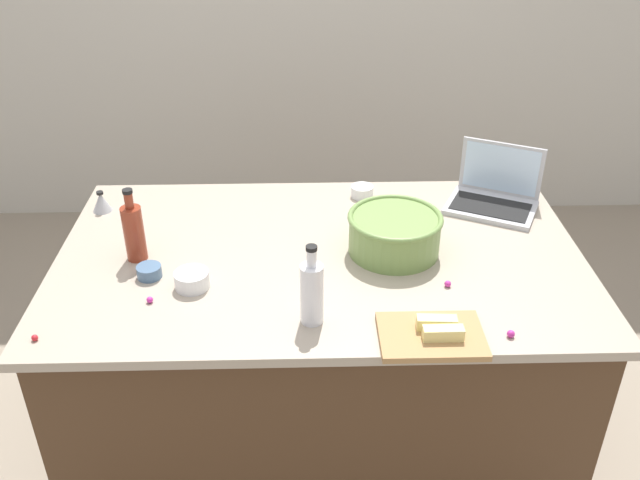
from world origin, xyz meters
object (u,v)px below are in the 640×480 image
at_px(butter_stick_right, 437,323).
at_px(cutting_board, 431,336).
at_px(ramekin_medium, 362,191).
at_px(bottle_vinegar, 312,292).
at_px(ramekin_wide, 149,272).
at_px(laptop, 494,194).
at_px(bottle_soy, 134,231).
at_px(butter_stick_left, 443,333).
at_px(kitchen_timer, 101,202).
at_px(mixing_bowl_large, 394,233).
at_px(ramekin_small, 192,280).

bearing_deg(butter_stick_right, cutting_board, -126.24).
bearing_deg(ramekin_medium, bottle_vinegar, -104.93).
bearing_deg(ramekin_wide, laptop, 20.35).
xyz_separation_m(bottle_soy, ramekin_wide, (0.06, -0.11, -0.08)).
bearing_deg(butter_stick_left, cutting_board, 139.15).
height_order(butter_stick_left, kitchen_timer, kitchen_timer).
height_order(laptop, bottle_soy, bottle_soy).
height_order(mixing_bowl_large, ramekin_medium, mixing_bowl_large).
xyz_separation_m(laptop, ramekin_wide, (-1.18, -0.44, -0.03)).
distance_m(mixing_bowl_large, bottle_vinegar, 0.46).
height_order(cutting_board, ramekin_medium, ramekin_medium).
xyz_separation_m(ramekin_small, ramekin_wide, (-0.14, 0.06, -0.01)).
distance_m(bottle_soy, ramekin_medium, 0.87).
relative_size(butter_stick_left, ramekin_small, 1.05).
bearing_deg(ramekin_medium, kitchen_timer, -174.81).
bearing_deg(butter_stick_right, bottle_soy, 155.35).
xyz_separation_m(mixing_bowl_large, bottle_soy, (-0.83, -0.02, 0.03)).
xyz_separation_m(butter_stick_left, kitchen_timer, (-1.10, 0.79, -0.00)).
height_order(bottle_vinegar, bottle_soy, bottle_soy).
bearing_deg(ramekin_small, butter_stick_right, -19.14).
distance_m(laptop, butter_stick_right, 0.81).
relative_size(laptop, bottle_vinegar, 1.52).
relative_size(ramekin_small, ramekin_medium, 1.25).
xyz_separation_m(bottle_vinegar, ramekin_small, (-0.36, 0.18, -0.07)).
distance_m(mixing_bowl_large, butter_stick_left, 0.48).
bearing_deg(bottle_soy, ramekin_wide, -61.90).
bearing_deg(bottle_vinegar, butter_stick_left, -17.71).
height_order(ramekin_wide, kitchen_timer, kitchen_timer).
relative_size(cutting_board, kitchen_timer, 3.72).
height_order(ramekin_small, kitchen_timer, kitchen_timer).
distance_m(mixing_bowl_large, ramekin_small, 0.66).
distance_m(butter_stick_right, ramekin_small, 0.74).
xyz_separation_m(bottle_vinegar, butter_stick_right, (0.34, -0.07, -0.06)).
xyz_separation_m(mixing_bowl_large, butter_stick_left, (0.07, -0.48, -0.03)).
bearing_deg(mixing_bowl_large, ramekin_wide, -170.49).
relative_size(bottle_vinegar, cutting_board, 0.86).
xyz_separation_m(laptop, cutting_board, (-0.36, -0.76, -0.04)).
bearing_deg(ramekin_medium, laptop, -10.39).
bearing_deg(mixing_bowl_large, ramekin_small, -163.40).
xyz_separation_m(mixing_bowl_large, kitchen_timer, (-1.03, 0.31, -0.03)).
bearing_deg(ramekin_small, mixing_bowl_large, 16.60).
height_order(cutting_board, butter_stick_left, butter_stick_left).
height_order(laptop, butter_stick_left, laptop).
bearing_deg(ramekin_medium, ramekin_small, -133.89).
xyz_separation_m(laptop, butter_stick_left, (-0.33, -0.78, -0.01)).
relative_size(cutting_board, butter_stick_left, 2.60).
height_order(ramekin_small, ramekin_wide, ramekin_small).
height_order(butter_stick_right, ramekin_small, butter_stick_right).
height_order(mixing_bowl_large, ramekin_wide, mixing_bowl_large).
relative_size(laptop, mixing_bowl_large, 1.22).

